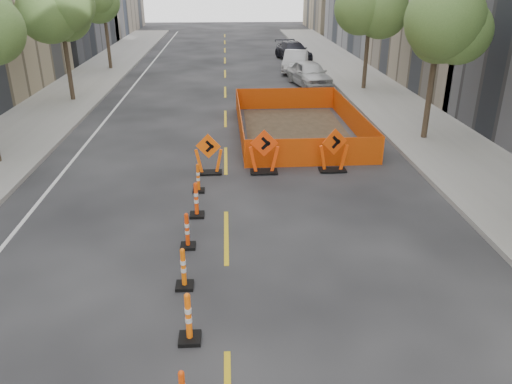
{
  "coord_description": "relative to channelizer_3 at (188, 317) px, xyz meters",
  "views": [
    {
      "loc": [
        0.11,
        -7.86,
        6.48
      ],
      "look_at": [
        0.83,
        4.42,
        1.1
      ],
      "focal_mm": 35.0,
      "sensor_mm": 36.0,
      "label": 1
    }
  ],
  "objects": [
    {
      "name": "channelizer_3",
      "position": [
        0.0,
        0.0,
        0.0
      ],
      "size": [
        0.43,
        0.43,
        1.09
      ],
      "primitive_type": null,
      "color": "#FF630A",
      "rests_on": "ground"
    },
    {
      "name": "channelizer_4",
      "position": [
        -0.23,
        1.8,
        -0.04
      ],
      "size": [
        0.4,
        0.4,
        1.0
      ],
      "primitive_type": null,
      "color": "#EC6109",
      "rests_on": "ground"
    },
    {
      "name": "ground_plane",
      "position": [
        0.72,
        0.14,
        -0.54
      ],
      "size": [
        140.0,
        140.0,
        0.0
      ],
      "primitive_type": "plane",
      "color": "black"
    },
    {
      "name": "chevron_sign_left",
      "position": [
        0.14,
        8.8,
        0.19
      ],
      "size": [
        1.07,
        0.75,
        1.47
      ],
      "primitive_type": null,
      "rotation": [
        0.0,
        0.0,
        -0.17
      ],
      "color": "#FF5A0A",
      "rests_on": "ground"
    },
    {
      "name": "tree_r_c",
      "position": [
        9.12,
        22.14,
        3.98
      ],
      "size": [
        2.8,
        2.8,
        5.95
      ],
      "color": "#382B1E",
      "rests_on": "ground"
    },
    {
      "name": "chevron_sign_right",
      "position": [
        4.54,
        8.78,
        0.25
      ],
      "size": [
        1.2,
        0.91,
        1.59
      ],
      "primitive_type": null,
      "rotation": [
        0.0,
        0.0,
        0.28
      ],
      "color": "#E64409",
      "rests_on": "ground"
    },
    {
      "name": "chevron_sign_center",
      "position": [
        2.07,
        8.74,
        0.26
      ],
      "size": [
        1.1,
        0.7,
        1.61
      ],
      "primitive_type": null,
      "rotation": [
        0.0,
        0.0,
        -0.05
      ],
      "color": "#F63F0A",
      "rests_on": "ground"
    },
    {
      "name": "tree_l_d",
      "position": [
        -7.68,
        30.14,
        3.98
      ],
      "size": [
        2.8,
        2.8,
        5.95
      ],
      "color": "#382B1E",
      "rests_on": "ground"
    },
    {
      "name": "parked_car_near",
      "position": [
        6.01,
        23.6,
        0.23
      ],
      "size": [
        2.65,
        4.82,
        1.55
      ],
      "primitive_type": "imported",
      "rotation": [
        0.0,
        0.0,
        0.19
      ],
      "color": "silver",
      "rests_on": "ground"
    },
    {
      "name": "sidewalk_left",
      "position": [
        -8.28,
        12.14,
        -0.47
      ],
      "size": [
        4.0,
        90.0,
        0.15
      ],
      "primitive_type": "cube",
      "color": "gray",
      "rests_on": "ground"
    },
    {
      "name": "channelizer_6",
      "position": [
        -0.13,
        5.41,
        -0.01
      ],
      "size": [
        0.42,
        0.42,
        1.06
      ],
      "primitive_type": null,
      "color": "#F3410A",
      "rests_on": "ground"
    },
    {
      "name": "safety_fence",
      "position": [
        3.9,
        13.62,
        -0.0
      ],
      "size": [
        5.17,
        8.7,
        1.08
      ],
      "primitive_type": null,
      "rotation": [
        0.0,
        0.0,
        0.01
      ],
      "color": "#E63F0C",
      "rests_on": "ground"
    },
    {
      "name": "channelizer_7",
      "position": [
        -0.16,
        7.21,
        -0.06
      ],
      "size": [
        0.38,
        0.38,
        0.97
      ],
      "primitive_type": null,
      "color": "#E05209",
      "rests_on": "ground"
    },
    {
      "name": "sidewalk_right",
      "position": [
        9.72,
        12.14,
        -0.47
      ],
      "size": [
        4.0,
        90.0,
        0.15
      ],
      "primitive_type": "cube",
      "color": "gray",
      "rests_on": "ground"
    },
    {
      "name": "tree_l_c",
      "position": [
        -7.68,
        20.14,
        3.98
      ],
      "size": [
        2.8,
        2.8,
        5.95
      ],
      "color": "#382B1E",
      "rests_on": "ground"
    },
    {
      "name": "parked_car_far",
      "position": [
        6.32,
        34.05,
        0.18
      ],
      "size": [
        2.95,
        5.27,
        1.44
      ],
      "primitive_type": "imported",
      "rotation": [
        0.0,
        0.0,
        0.2
      ],
      "color": "black",
      "rests_on": "ground"
    },
    {
      "name": "channelizer_5",
      "position": [
        -0.27,
        3.6,
        -0.05
      ],
      "size": [
        0.39,
        0.39,
        0.98
      ],
      "primitive_type": null,
      "color": "red",
      "rests_on": "ground"
    },
    {
      "name": "tree_r_b",
      "position": [
        9.12,
        12.14,
        3.98
      ],
      "size": [
        2.8,
        2.8,
        5.95
      ],
      "color": "#382B1E",
      "rests_on": "ground"
    },
    {
      "name": "parked_car_mid",
      "position": [
        5.8,
        28.73,
        0.2
      ],
      "size": [
        2.48,
        4.71,
        1.48
      ],
      "primitive_type": "imported",
      "rotation": [
        0.0,
        0.0,
        -0.21
      ],
      "color": "#A6A6AB",
      "rests_on": "ground"
    }
  ]
}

